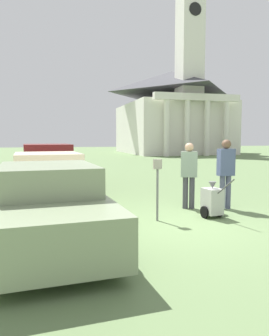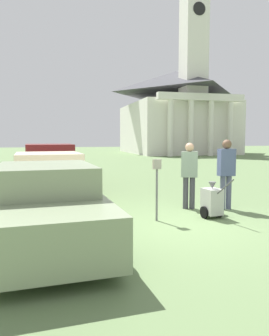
{
  "view_description": "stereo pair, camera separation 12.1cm",
  "coord_description": "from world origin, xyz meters",
  "px_view_note": "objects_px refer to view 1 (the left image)",
  "views": [
    {
      "loc": [
        -2.67,
        -6.35,
        1.86
      ],
      "look_at": [
        -0.55,
        1.61,
        1.1
      ],
      "focal_mm": 35.0,
      "sensor_mm": 36.0,
      "label": 1
    },
    {
      "loc": [
        -2.55,
        -6.38,
        1.86
      ],
      "look_at": [
        -0.55,
        1.61,
        1.1
      ],
      "focal_mm": 35.0,
      "sensor_mm": 36.0,
      "label": 2
    }
  ],
  "objects_px": {
    "parked_car_maroon": "(47,167)",
    "person_supervisor": "(226,169)",
    "parking_meter": "(158,178)",
    "parked_car_tan": "(47,163)",
    "church": "(172,107)",
    "person_worker": "(189,171)",
    "parked_car_cream": "(47,180)",
    "parked_car_sage": "(48,204)",
    "equipment_cart": "(212,201)"
  },
  "relations": [
    {
      "from": "parked_car_maroon",
      "to": "person_supervisor",
      "type": "distance_m",
      "value": 6.95
    },
    {
      "from": "person_supervisor",
      "to": "parked_car_maroon",
      "type": "bearing_deg",
      "value": -48.46
    },
    {
      "from": "parked_car_maroon",
      "to": "parking_meter",
      "type": "distance_m",
      "value": 6.46
    },
    {
      "from": "parked_car_maroon",
      "to": "parked_car_tan",
      "type": "height_order",
      "value": "parked_car_maroon"
    },
    {
      "from": "parked_car_tan",
      "to": "church",
      "type": "bearing_deg",
      "value": 51.61
    },
    {
      "from": "parked_car_tan",
      "to": "person_supervisor",
      "type": "height_order",
      "value": "person_supervisor"
    },
    {
      "from": "parking_meter",
      "to": "church",
      "type": "distance_m",
      "value": 33.55
    },
    {
      "from": "parking_meter",
      "to": "person_worker",
      "type": "xyz_separation_m",
      "value": [
        1.21,
        1.0,
        0.02
      ]
    },
    {
      "from": "parked_car_cream",
      "to": "parking_meter",
      "type": "distance_m",
      "value": 3.52
    },
    {
      "from": "parked_car_sage",
      "to": "parking_meter",
      "type": "distance_m",
      "value": 2.51
    },
    {
      "from": "parked_car_cream",
      "to": "parking_meter",
      "type": "relative_size",
      "value": 3.68
    },
    {
      "from": "person_worker",
      "to": "parked_car_cream",
      "type": "bearing_deg",
      "value": -1.68
    },
    {
      "from": "parked_car_cream",
      "to": "parked_car_tan",
      "type": "relative_size",
      "value": 1.02
    },
    {
      "from": "equipment_cart",
      "to": "church",
      "type": "bearing_deg",
      "value": 62.93
    },
    {
      "from": "parked_car_sage",
      "to": "equipment_cart",
      "type": "distance_m",
      "value": 3.79
    },
    {
      "from": "parked_car_sage",
      "to": "church",
      "type": "distance_m",
      "value": 35.22
    },
    {
      "from": "parking_meter",
      "to": "person_supervisor",
      "type": "distance_m",
      "value": 2.23
    },
    {
      "from": "parked_car_cream",
      "to": "parking_meter",
      "type": "xyz_separation_m",
      "value": [
        2.37,
        -2.58,
        0.28
      ]
    },
    {
      "from": "equipment_cart",
      "to": "parked_car_cream",
      "type": "bearing_deg",
      "value": 137.55
    },
    {
      "from": "parked_car_cream",
      "to": "person_worker",
      "type": "xyz_separation_m",
      "value": [
        3.58,
        -1.58,
        0.3
      ]
    },
    {
      "from": "parked_car_maroon",
      "to": "equipment_cart",
      "type": "relative_size",
      "value": 5.18
    },
    {
      "from": "parking_meter",
      "to": "person_supervisor",
      "type": "height_order",
      "value": "person_supervisor"
    },
    {
      "from": "parked_car_maroon",
      "to": "parked_car_sage",
      "type": "bearing_deg",
      "value": -93.68
    },
    {
      "from": "parked_car_cream",
      "to": "church",
      "type": "xyz_separation_m",
      "value": [
        14.84,
        28.22,
        4.86
      ]
    },
    {
      "from": "church",
      "to": "parked_car_cream",
      "type": "bearing_deg",
      "value": -117.74
    },
    {
      "from": "parked_car_sage",
      "to": "church",
      "type": "xyz_separation_m",
      "value": [
        14.84,
        31.57,
        4.89
      ]
    },
    {
      "from": "person_worker",
      "to": "parked_car_sage",
      "type": "bearing_deg",
      "value": 48.3
    },
    {
      "from": "parked_car_cream",
      "to": "parked_car_maroon",
      "type": "height_order",
      "value": "parked_car_maroon"
    },
    {
      "from": "parked_car_cream",
      "to": "parked_car_tan",
      "type": "bearing_deg",
      "value": 86.32
    },
    {
      "from": "parking_meter",
      "to": "church",
      "type": "xyz_separation_m",
      "value": [
        12.47,
        30.81,
        4.57
      ]
    },
    {
      "from": "parked_car_sage",
      "to": "parked_car_maroon",
      "type": "relative_size",
      "value": 0.97
    },
    {
      "from": "parked_car_sage",
      "to": "person_worker",
      "type": "height_order",
      "value": "person_worker"
    },
    {
      "from": "parking_meter",
      "to": "person_worker",
      "type": "relative_size",
      "value": 0.8
    },
    {
      "from": "parking_meter",
      "to": "equipment_cart",
      "type": "bearing_deg",
      "value": -1.62
    },
    {
      "from": "parked_car_cream",
      "to": "equipment_cart",
      "type": "height_order",
      "value": "parked_car_cream"
    },
    {
      "from": "person_supervisor",
      "to": "parked_car_sage",
      "type": "bearing_deg",
      "value": 19.33
    },
    {
      "from": "parking_meter",
      "to": "person_worker",
      "type": "height_order",
      "value": "person_worker"
    },
    {
      "from": "parked_car_sage",
      "to": "parking_meter",
      "type": "xyz_separation_m",
      "value": [
        2.37,
        0.76,
        0.31
      ]
    },
    {
      "from": "person_supervisor",
      "to": "person_worker",
      "type": "bearing_deg",
      "value": -17.13
    },
    {
      "from": "parked_car_sage",
      "to": "church",
      "type": "height_order",
      "value": "church"
    },
    {
      "from": "person_supervisor",
      "to": "parking_meter",
      "type": "bearing_deg",
      "value": 19.65
    },
    {
      "from": "parked_car_sage",
      "to": "equipment_cart",
      "type": "xyz_separation_m",
      "value": [
        3.71,
        0.72,
        -0.27
      ]
    },
    {
      "from": "parked_car_maroon",
      "to": "parked_car_tan",
      "type": "relative_size",
      "value": 1.04
    },
    {
      "from": "parked_car_cream",
      "to": "equipment_cart",
      "type": "xyz_separation_m",
      "value": [
        3.71,
        -2.62,
        -0.3
      ]
    },
    {
      "from": "parked_car_maroon",
      "to": "church",
      "type": "xyz_separation_m",
      "value": [
        14.84,
        24.81,
        4.78
      ]
    },
    {
      "from": "parking_meter",
      "to": "church",
      "type": "height_order",
      "value": "church"
    },
    {
      "from": "person_worker",
      "to": "person_supervisor",
      "type": "distance_m",
      "value": 0.95
    },
    {
      "from": "parking_meter",
      "to": "person_worker",
      "type": "distance_m",
      "value": 1.57
    },
    {
      "from": "church",
      "to": "person_worker",
      "type": "bearing_deg",
      "value": -110.69
    },
    {
      "from": "parked_car_cream",
      "to": "parking_meter",
      "type": "bearing_deg",
      "value": -51.12
    }
  ]
}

